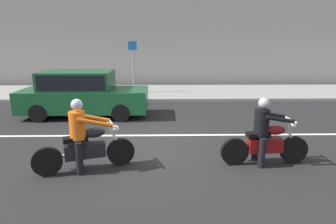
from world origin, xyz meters
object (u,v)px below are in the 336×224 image
(motorcycle_with_rider_black_leather, at_px, (265,137))
(street_sign_post, at_px, (133,62))
(parked_sedan_forest_green, at_px, (82,93))
(motorcycle_with_rider_orange_stripe, at_px, (84,142))

(motorcycle_with_rider_black_leather, bearing_deg, street_sign_post, 113.67)
(parked_sedan_forest_green, bearing_deg, motorcycle_with_rider_orange_stripe, -74.75)
(motorcycle_with_rider_black_leather, height_order, parked_sedan_forest_green, parked_sedan_forest_green)
(parked_sedan_forest_green, distance_m, street_sign_post, 4.70)
(parked_sedan_forest_green, bearing_deg, street_sign_post, 71.00)
(motorcycle_with_rider_black_leather, xyz_separation_m, motorcycle_with_rider_orange_stripe, (-4.09, -0.25, 0.01))
(motorcycle_with_rider_black_leather, distance_m, motorcycle_with_rider_orange_stripe, 4.10)
(motorcycle_with_rider_black_leather, xyz_separation_m, parked_sedan_forest_green, (-5.39, 4.49, 0.24))
(motorcycle_with_rider_black_leather, relative_size, street_sign_post, 0.78)
(motorcycle_with_rider_black_leather, bearing_deg, motorcycle_with_rider_orange_stripe, -176.46)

